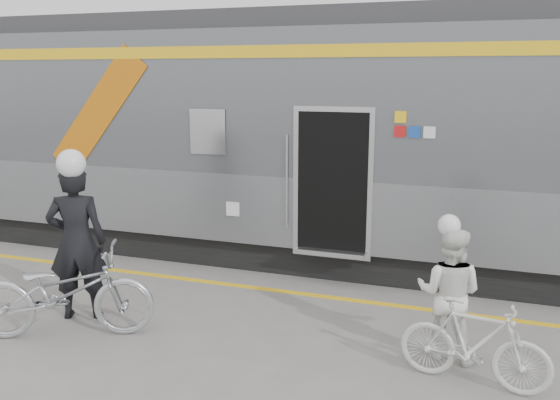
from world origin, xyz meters
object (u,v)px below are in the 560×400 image
at_px(woman, 449,293).
at_px(bicycle_right, 474,343).
at_px(bicycle_left, 64,292).
at_px(man, 77,242).

xyz_separation_m(woman, bicycle_right, (0.30, -0.55, -0.30)).
bearing_deg(bicycle_left, woman, -102.01).
bearing_deg(bicycle_left, bicycle_right, -109.32).
height_order(bicycle_left, woman, woman).
xyz_separation_m(man, woman, (4.61, 0.41, -0.26)).
distance_m(woman, bicycle_right, 0.69).
height_order(man, bicycle_right, man).
distance_m(bicycle_left, woman, 4.52).
xyz_separation_m(man, bicycle_right, (4.91, -0.14, -0.56)).
bearing_deg(woman, man, 13.58).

